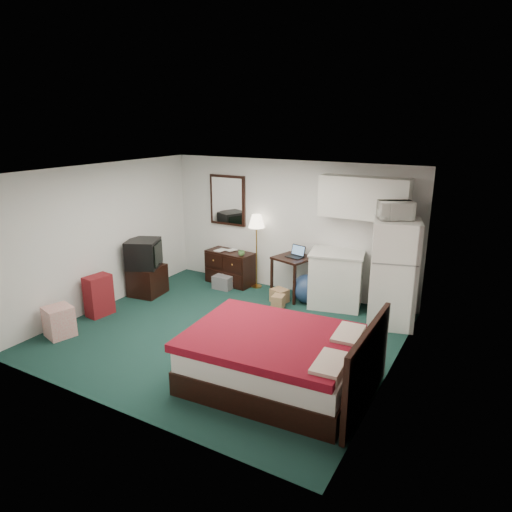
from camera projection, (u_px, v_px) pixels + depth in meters
The scene contains 25 objects.
floor at pixel (225, 334), 7.11m from camera, with size 5.00×4.50×0.01m, color black.
ceiling at pixel (222, 172), 6.39m from camera, with size 5.00×4.50×0.01m, color silver.
walls at pixel (223, 257), 6.75m from camera, with size 5.01×4.51×2.50m.
mirror at pixel (228, 200), 9.12m from camera, with size 0.80×0.06×1.00m, color white, non-canonical shape.
upper_cabinets at pixel (364, 198), 7.59m from camera, with size 1.50×0.35×0.70m, color white, non-canonical shape.
headboard at pixel (367, 368), 5.08m from camera, with size 0.06×1.56×1.00m, color black, non-canonical shape.
dresser at pixel (230, 267), 9.21m from camera, with size 0.98×0.44×0.67m, color black, non-canonical shape.
floor_lamp at pixel (256, 252), 8.88m from camera, with size 0.32×0.32×1.46m, color #C68D3B, non-canonical shape.
desk at pixel (293, 277), 8.48m from camera, with size 0.62×0.62×0.78m, color black, non-canonical shape.
exercise_ball at pixel (307, 289), 8.26m from camera, with size 0.52×0.52×0.52m, color navy.
kitchen_counter at pixel (336, 280), 8.04m from camera, with size 0.88×0.67×0.97m, color white, non-canonical shape.
fridge at pixel (393, 273), 7.23m from camera, with size 0.71×0.71×1.73m, color white, non-canonical shape.
bed at pixel (274, 359), 5.69m from camera, with size 2.05×1.60×0.66m, color #64070D, non-canonical shape.
tv_stand at pixel (147, 280), 8.64m from camera, with size 0.55×0.60×0.55m, color black, non-canonical shape.
suitcase at pixel (99, 295), 7.70m from camera, with size 0.27×0.43×0.70m, color maroon, non-canonical shape.
retail_box at pixel (59, 321), 6.97m from camera, with size 0.38×0.38×0.47m, color silver, non-canonical shape.
file_bin at pixel (223, 282), 8.97m from camera, with size 0.37×0.28×0.26m, color slate, non-canonical shape.
cardboard_box_a at pixel (279, 295), 8.31m from camera, with size 0.29×0.24×0.24m, color #A67B4A, non-canonical shape.
cardboard_box_b at pixel (278, 302), 8.05m from camera, with size 0.20×0.23×0.23m, color #A67B4A, non-canonical shape.
laptop at pixel (295, 252), 8.32m from camera, with size 0.30×0.24×0.21m, color black, non-canonical shape.
crt_tv at pixel (143, 253), 8.47m from camera, with size 0.56×0.61×0.52m, color black, non-canonical shape.
microwave at pixel (396, 208), 6.97m from camera, with size 0.51×0.28×0.35m, color white.
book_a at pixel (217, 244), 9.19m from camera, with size 0.18×0.02×0.24m, color #A67B4A.
book_b at pixel (229, 245), 9.21m from camera, with size 0.16×0.02×0.22m, color #A67B4A.
mug at pixel (241, 253), 8.82m from camera, with size 0.13×0.10×0.13m, color #4E8141.
Camera 1 is at (3.59, -5.39, 3.21)m, focal length 32.00 mm.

